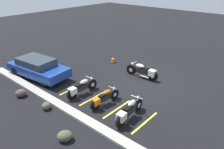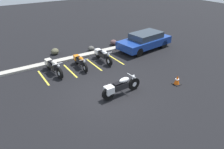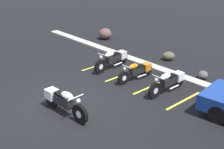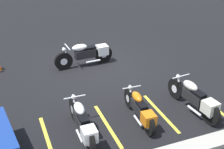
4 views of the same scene
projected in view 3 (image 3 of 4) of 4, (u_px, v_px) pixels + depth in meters
name	position (u px, v px, depth m)	size (l,w,h in m)	color
ground	(64.00, 105.00, 11.62)	(60.00, 60.00, 0.00)	black
motorcycle_white_featured	(63.00, 101.00, 10.91)	(2.33, 0.65, 0.92)	black
parked_bike_0	(113.00, 59.00, 14.91)	(0.65, 2.24, 0.88)	black
parked_bike_1	(137.00, 71.00, 13.67)	(0.56, 2.01, 0.79)	black
parked_bike_2	(169.00, 81.00, 12.54)	(0.61, 2.16, 0.85)	black
concrete_curb	(157.00, 68.00, 14.91)	(18.00, 0.50, 0.12)	#A8A399
landscape_rock_0	(105.00, 34.00, 19.47)	(0.79, 0.83, 0.68)	brown
landscape_rock_1	(203.00, 75.00, 13.80)	(0.44, 0.47, 0.38)	#504F4B
landscape_rock_3	(169.00, 56.00, 16.03)	(0.63, 0.53, 0.44)	#51503B
stall_line_0	(99.00, 65.00, 15.41)	(0.10, 2.10, 0.00)	gold
stall_line_1	(122.00, 75.00, 14.26)	(0.10, 2.10, 0.00)	gold
stall_line_2	(150.00, 87.00, 13.12)	(0.10, 2.10, 0.00)	gold
stall_line_3	(184.00, 101.00, 11.97)	(0.10, 2.10, 0.00)	gold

